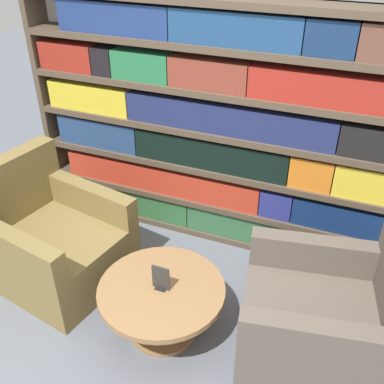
% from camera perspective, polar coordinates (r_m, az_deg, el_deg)
% --- Properties ---
extents(ground_plane, '(14.00, 14.00, 0.00)m').
position_cam_1_polar(ground_plane, '(3.05, -5.29, -20.83)').
color(ground_plane, slate).
extents(bookshelf, '(3.34, 0.30, 1.94)m').
position_cam_1_polar(bookshelf, '(3.52, 4.36, 7.39)').
color(bookshelf, silver).
rests_on(bookshelf, ground_plane).
extents(armchair_left, '(1.07, 0.98, 0.92)m').
position_cam_1_polar(armchair_left, '(3.57, -17.34, -6.04)').
color(armchair_left, olive).
rests_on(armchair_left, ground_plane).
extents(armchair_right, '(1.07, 0.98, 0.92)m').
position_cam_1_polar(armchair_right, '(2.97, 16.75, -15.44)').
color(armchair_right, brown).
rests_on(armchair_right, ground_plane).
extents(coffee_table, '(0.82, 0.82, 0.40)m').
position_cam_1_polar(coffee_table, '(3.00, -3.84, -13.58)').
color(coffee_table, olive).
rests_on(coffee_table, ground_plane).
extents(table_sign, '(0.12, 0.06, 0.17)m').
position_cam_1_polar(table_sign, '(2.87, -3.98, -11.00)').
color(table_sign, black).
rests_on(table_sign, coffee_table).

